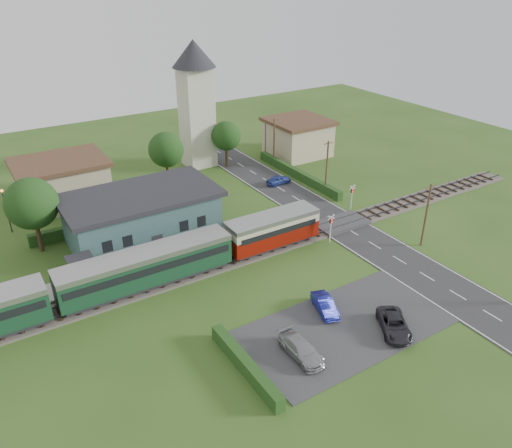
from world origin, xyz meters
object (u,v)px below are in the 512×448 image
house_east (298,137)px  car_park_silver (301,349)px  house_west (62,181)px  car_park_blue (325,305)px  car_park_dark (394,325)px  pedestrian_near (213,236)px  equipment_hut (82,270)px  crossing_signal_far (352,194)px  pedestrian_far (124,262)px  crossing_signal_near (331,225)px  car_on_road (279,180)px  station_building (142,216)px  church_tower (196,95)px  train (112,277)px

house_east → car_park_silver: (-26.66, -36.86, -2.08)m
house_west → car_park_blue: 37.05m
car_park_dark → pedestrian_near: pedestrian_near is taller
equipment_hut → car_park_blue: equipment_hut is taller
house_east → crossing_signal_far: size_ratio=2.69×
pedestrian_near → house_east: bearing=-131.2°
equipment_hut → pedestrian_far: size_ratio=1.69×
crossing_signal_near → car_park_blue: 12.24m
car_park_silver → car_on_road: bearing=58.6°
crossing_signal_near → car_park_blue: crossing_signal_near is taller
crossing_signal_near → car_park_silver: (-13.06, -12.45, -1.42)m
house_east → pedestrian_near: house_east is taller
car_on_road → station_building: bearing=99.1°
house_west → car_park_dark: 42.83m
equipment_hut → church_tower: church_tower is taller
station_building → pedestrian_far: (-4.07, -5.61, -1.49)m
equipment_hut → house_west: 20.05m
car_on_road → car_park_dark: (-9.29, -30.08, 0.06)m
house_west → car_park_blue: bearing=-68.9°
car_on_road → car_park_silver: bearing=145.2°
equipment_hut → station_building: size_ratio=0.16×
car_park_blue → car_park_dark: bearing=-40.9°
car_park_silver → car_park_dark: car_park_silver is taller
station_building → train: size_ratio=0.37×
church_tower → station_building: bearing=-131.4°
car_park_blue → pedestrian_far: bearing=147.3°
station_building → house_east: bearing=23.4°
crossing_signal_near → pedestrian_near: (-10.94, 5.85, -0.92)m
house_east → pedestrian_near: 30.81m
crossing_signal_near → car_park_dark: crossing_signal_near is taller
crossing_signal_near → car_park_dark: 15.01m
car_park_blue → pedestrian_far: (-12.40, 14.88, 0.51)m
train → car_park_blue: train is taller
station_building → house_east: size_ratio=1.82×
car_park_dark → crossing_signal_far: bearing=87.8°
station_building → car_park_silver: bearing=-82.0°
crossing_signal_far → car_park_silver: size_ratio=0.74×
station_building → house_west: size_ratio=1.48×
car_on_road → pedestrian_near: size_ratio=2.28×
equipment_hut → car_park_silver: (11.34, -18.06, -1.03)m
church_tower → car_on_road: size_ratio=5.03×
equipment_hut → pedestrian_near: (13.46, 0.25, -0.53)m
car_park_dark → house_east: bearing=94.9°
crossing_signal_far → car_park_silver: bearing=-139.6°
car_park_silver → car_park_dark: 8.25m
equipment_hut → pedestrian_near: size_ratio=1.66×
church_tower → car_on_road: bearing=-65.3°
station_building → car_on_road: 21.31m
equipment_hut → crossing_signal_near: crossing_signal_near is taller
crossing_signal_near → car_park_blue: size_ratio=0.88×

